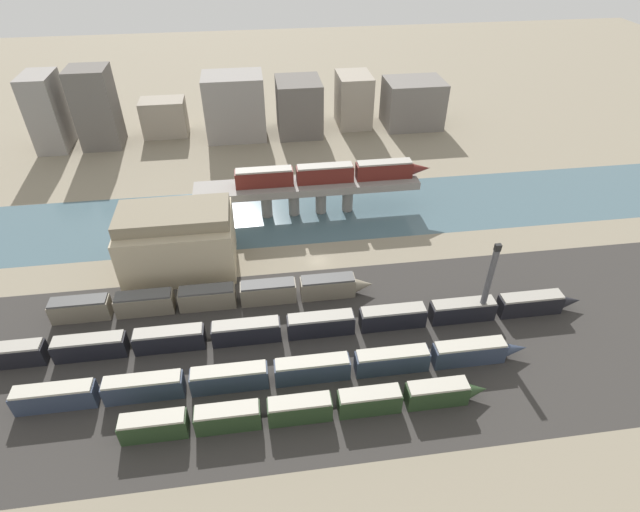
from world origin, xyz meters
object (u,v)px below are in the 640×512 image
at_px(train_yard_outer, 214,297).
at_px(warehouse_building, 178,240).
at_px(train_yard_far, 291,327).
at_px(signal_tower, 488,285).
at_px(train_on_bridge, 331,173).
at_px(train_yard_near, 307,408).
at_px(train_yard_mid, 279,373).

height_order(train_yard_outer, warehouse_building, warehouse_building).
xyz_separation_m(train_yard_far, signal_tower, (33.49, -0.59, 6.05)).
bearing_deg(train_yard_outer, train_on_bridge, 48.38).
distance_m(train_yard_near, train_yard_outer, 29.56).
distance_m(train_yard_mid, train_yard_outer, 21.77).
bearing_deg(train_on_bridge, train_yard_outer, -131.62).
height_order(train_on_bridge, train_yard_near, train_on_bridge).
xyz_separation_m(train_yard_outer, warehouse_building, (-6.81, 13.00, 4.20)).
bearing_deg(train_yard_outer, train_yard_mid, -61.05).
bearing_deg(train_yard_mid, train_on_bridge, 72.14).
distance_m(train_on_bridge, train_yard_far, 41.77).
distance_m(train_yard_near, warehouse_building, 44.44).
distance_m(train_on_bridge, signal_tower, 44.62).
relative_size(train_yard_near, signal_tower, 3.25).
distance_m(train_yard_far, warehouse_building, 30.47).
bearing_deg(train_yard_mid, train_yard_outer, 118.95).
distance_m(train_yard_mid, warehouse_building, 36.69).
height_order(train_yard_near, train_yard_far, train_yard_far).
bearing_deg(train_yard_mid, warehouse_building, 118.42).
bearing_deg(warehouse_building, train_yard_near, -61.91).
xyz_separation_m(train_yard_near, train_yard_far, (-0.72, 16.54, 0.02)).
relative_size(train_yard_far, train_yard_outer, 1.80).
bearing_deg(train_on_bridge, warehouse_building, -153.49).
relative_size(train_on_bridge, warehouse_building, 2.07).
relative_size(train_yard_far, warehouse_building, 4.84).
xyz_separation_m(train_yard_far, warehouse_building, (-20.11, 22.48, 4.32)).
height_order(warehouse_building, signal_tower, signal_tower).
bearing_deg(train_on_bridge, train_yard_mid, -107.86).
height_order(train_yard_near, train_yard_mid, train_yard_mid).
relative_size(train_yard_outer, signal_tower, 3.53).
relative_size(train_yard_mid, train_yard_outer, 1.37).
bearing_deg(train_yard_near, warehouse_building, 118.09).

